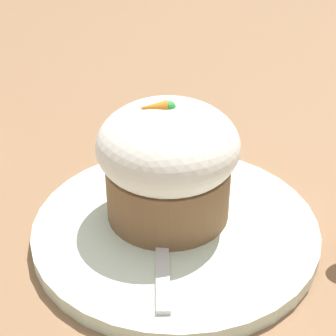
% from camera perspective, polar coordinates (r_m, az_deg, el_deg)
% --- Properties ---
extents(ground_plane, '(4.00, 4.00, 0.00)m').
position_cam_1_polar(ground_plane, '(0.46, 0.76, -6.84)').
color(ground_plane, '#846042').
extents(dessert_plate, '(0.23, 0.23, 0.01)m').
position_cam_1_polar(dessert_plate, '(0.46, 0.76, -6.22)').
color(dessert_plate, silver).
rests_on(dessert_plate, ground_plane).
extents(carrot_cake, '(0.11, 0.11, 0.10)m').
position_cam_1_polar(carrot_cake, '(0.44, -0.00, 0.68)').
color(carrot_cake, brown).
rests_on(carrot_cake, dessert_plate).
extents(spoon, '(0.03, 0.11, 0.01)m').
position_cam_1_polar(spoon, '(0.44, -0.62, -7.04)').
color(spoon, silver).
rests_on(spoon, dessert_plate).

